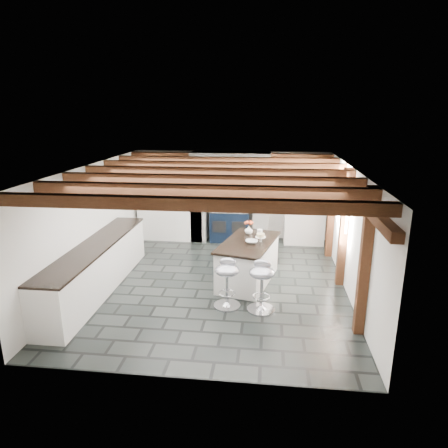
# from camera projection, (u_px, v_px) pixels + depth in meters

# --- Properties ---
(ground) EXTENTS (6.00, 6.00, 0.00)m
(ground) POSITION_uv_depth(u_px,v_px,m) (217.00, 282.00, 7.99)
(ground) COLOR black
(ground) RESTS_ON ground
(room_shell) EXTENTS (6.00, 6.03, 6.00)m
(room_shell) POSITION_uv_depth(u_px,v_px,m) (198.00, 212.00, 9.11)
(room_shell) COLOR silver
(room_shell) RESTS_ON ground
(range_cooker) EXTENTS (1.00, 0.63, 0.99)m
(range_cooker) POSITION_uv_depth(u_px,v_px,m) (230.00, 223.00, 10.41)
(range_cooker) COLOR black
(range_cooker) RESTS_ON ground
(kitchen_island) EXTENTS (1.28, 1.88, 1.13)m
(kitchen_island) POSITION_uv_depth(u_px,v_px,m) (248.00, 261.00, 7.91)
(kitchen_island) COLOR white
(kitchen_island) RESTS_ON ground
(bar_stool_near) EXTENTS (0.52, 0.52, 0.89)m
(bar_stool_near) POSITION_uv_depth(u_px,v_px,m) (262.00, 280.00, 6.72)
(bar_stool_near) COLOR silver
(bar_stool_near) RESTS_ON ground
(bar_stool_far) EXTENTS (0.47, 0.47, 0.87)m
(bar_stool_far) POSITION_uv_depth(u_px,v_px,m) (227.00, 278.00, 6.86)
(bar_stool_far) COLOR silver
(bar_stool_far) RESTS_ON ground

